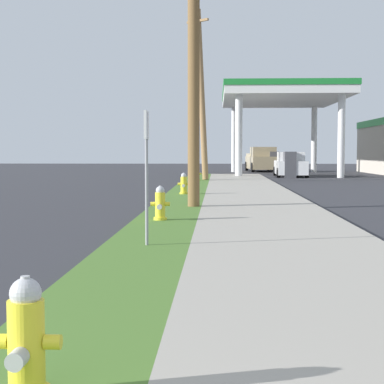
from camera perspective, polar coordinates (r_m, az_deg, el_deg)
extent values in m
cylinder|color=yellow|center=(3.88, -15.26, -14.06)|extent=(0.22, 0.22, 0.60)
sphere|color=#B2B2B7|center=(3.79, -15.35, -9.16)|extent=(0.19, 0.19, 0.19)
cylinder|color=#B2B2B7|center=(3.77, -15.38, -7.98)|extent=(0.06, 0.06, 0.05)
cylinder|color=yellow|center=(3.92, -17.57, -13.20)|extent=(0.10, 0.09, 0.09)
cylinder|color=yellow|center=(3.82, -12.92, -13.55)|extent=(0.10, 0.09, 0.09)
cylinder|color=#B2B2B7|center=(3.73, -16.08, -14.86)|extent=(0.11, 0.12, 0.11)
cylinder|color=yellow|center=(13.22, -3.00, -2.50)|extent=(0.29, 0.29, 0.06)
cylinder|color=yellow|center=(13.20, -3.00, -1.33)|extent=(0.22, 0.22, 0.60)
sphere|color=#B2B2B7|center=(13.17, -3.00, 0.14)|extent=(0.19, 0.19, 0.19)
cylinder|color=#B2B2B7|center=(13.17, -3.01, 0.49)|extent=(0.06, 0.06, 0.05)
cylinder|color=yellow|center=(13.21, -3.69, -1.12)|extent=(0.10, 0.09, 0.09)
cylinder|color=yellow|center=(13.18, -2.31, -1.13)|extent=(0.10, 0.09, 0.09)
cylinder|color=#B2B2B7|center=(13.03, -3.07, -1.41)|extent=(0.11, 0.12, 0.11)
cylinder|color=yellow|center=(21.29, -0.78, -0.10)|extent=(0.29, 0.29, 0.06)
cylinder|color=yellow|center=(21.28, -0.78, 0.63)|extent=(0.22, 0.22, 0.60)
sphere|color=#B2B2B7|center=(21.26, -0.78, 1.54)|extent=(0.19, 0.19, 0.19)
cylinder|color=#B2B2B7|center=(21.26, -0.78, 1.76)|extent=(0.06, 0.06, 0.05)
cylinder|color=yellow|center=(21.28, -1.21, 0.76)|extent=(0.10, 0.09, 0.09)
cylinder|color=yellow|center=(21.27, -0.35, 0.75)|extent=(0.10, 0.09, 0.09)
cylinder|color=#B2B2B7|center=(21.11, -0.81, 0.60)|extent=(0.11, 0.12, 0.11)
cylinder|color=yellow|center=(31.29, 0.50, 1.15)|extent=(0.29, 0.29, 0.06)
cylinder|color=yellow|center=(31.27, 0.50, 1.65)|extent=(0.22, 0.22, 0.60)
sphere|color=#B2B2B7|center=(31.26, 0.50, 2.27)|extent=(0.19, 0.19, 0.19)
cylinder|color=#B2B2B7|center=(31.26, 0.50, 2.42)|extent=(0.06, 0.06, 0.05)
cylinder|color=yellow|center=(31.28, 0.21, 1.73)|extent=(0.10, 0.09, 0.09)
cylinder|color=yellow|center=(31.27, 0.79, 1.73)|extent=(0.10, 0.09, 0.09)
cylinder|color=#B2B2B7|center=(31.10, 0.49, 1.63)|extent=(0.11, 0.12, 0.11)
cylinder|color=brown|center=(16.74, 0.16, 15.03)|extent=(0.44, 0.44, 9.48)
cylinder|color=#937047|center=(32.37, 0.90, 9.11)|extent=(0.88, 0.77, 8.95)
cube|color=#937047|center=(33.12, 0.53, 15.74)|extent=(1.19, 0.94, 0.12)
cylinder|color=gray|center=(9.61, -4.28, 1.22)|extent=(0.05, 0.05, 2.10)
cube|color=white|center=(9.61, -4.31, 6.29)|extent=(0.04, 0.36, 0.44)
cylinder|color=silver|center=(37.38, 4.41, 5.23)|extent=(0.44, 0.44, 5.07)
cylinder|color=silver|center=(38.10, 13.83, 5.10)|extent=(0.44, 0.44, 5.07)
cylinder|color=silver|center=(47.87, 3.98, 4.92)|extent=(0.44, 0.44, 5.07)
cylinder|color=silver|center=(48.43, 11.38, 4.84)|extent=(0.44, 0.44, 5.07)
cube|color=white|center=(42.98, 8.38, 8.73)|extent=(8.02, 12.29, 0.50)
cube|color=#1E8433|center=(43.02, 8.38, 9.30)|extent=(8.12, 12.39, 0.36)
cube|color=#47474C|center=(37.61, 9.14, 2.54)|extent=(0.70, 1.10, 1.60)
cube|color=#47474C|center=(48.05, 7.68, 2.82)|extent=(0.70, 1.10, 1.60)
cube|color=#1E8433|center=(44.16, 17.58, 6.34)|extent=(0.50, 14.45, 0.50)
cube|color=white|center=(39.38, 9.21, 2.29)|extent=(1.96, 4.55, 0.85)
cube|color=white|center=(39.14, 9.25, 3.31)|extent=(1.66, 2.07, 0.56)
cylinder|color=black|center=(41.02, 7.80, 1.96)|extent=(0.24, 0.61, 0.60)
cylinder|color=black|center=(41.16, 10.19, 1.94)|extent=(0.24, 0.61, 0.60)
cylinder|color=black|center=(37.63, 8.12, 1.79)|extent=(0.24, 0.61, 0.60)
cylinder|color=black|center=(37.78, 10.73, 1.77)|extent=(0.24, 0.61, 0.60)
cube|color=tan|center=(49.53, 6.52, 2.75)|extent=(2.35, 5.52, 1.00)
cube|color=tan|center=(48.56, 6.68, 3.77)|extent=(1.97, 2.17, 0.76)
cube|color=tan|center=(50.70, 6.34, 3.48)|extent=(2.07, 3.03, 0.24)
cylinder|color=black|center=(47.56, 8.00, 2.30)|extent=(0.27, 0.77, 0.76)
cylinder|color=black|center=(47.29, 5.73, 2.31)|extent=(0.27, 0.77, 0.76)
cylinder|color=black|center=(51.80, 7.24, 2.43)|extent=(0.27, 0.77, 0.76)
cylinder|color=black|center=(51.56, 5.15, 2.44)|extent=(0.27, 0.77, 0.76)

